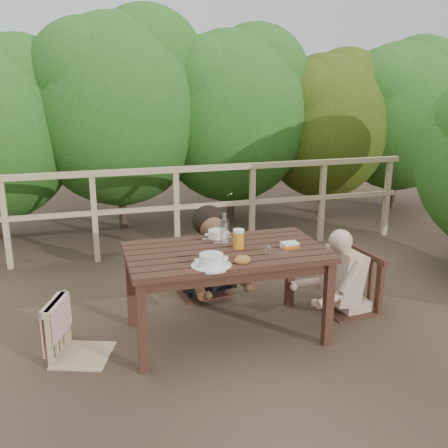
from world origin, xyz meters
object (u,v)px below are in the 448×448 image
object	(u,v)px
tumbler	(269,251)
chair_far	(202,244)
woman	(201,224)
butter_tub	(290,246)
chair_left	(79,305)
chair_right	(349,258)
diner_right	(353,243)
bread_roll	(242,260)
soup_near	(211,261)
soup_far	(217,235)
bottle	(224,231)
beer_glass	(238,240)
table	(226,293)

from	to	relation	value
tumbler	chair_far	bearing A→B (deg)	103.19
woman	butter_tub	world-z (taller)	woman
chair_left	tumbler	distance (m)	1.42
chair_right	butter_tub	xyz separation A→B (m)	(-0.67, -0.25, 0.25)
chair_far	butter_tub	size ratio (longest dim) A/B	7.39
diner_right	bread_roll	distance (m)	1.25
woman	soup_near	xyz separation A→B (m)	(-0.21, -1.18, 0.08)
soup_far	bottle	size ratio (longest dim) A/B	0.88
beer_glass	tumbler	world-z (taller)	beer_glass
soup_near	butter_tub	distance (m)	0.71
chair_far	chair_left	bearing A→B (deg)	-149.44
soup_far	bottle	distance (m)	0.23
chair_far	chair_right	xyz separation A→B (m)	(1.13, -0.71, -0.01)
soup_far	beer_glass	distance (m)	0.31
chair_right	bread_roll	bearing A→B (deg)	-73.91
soup_far	bottle	xyz separation A→B (m)	(0.00, -0.21, 0.10)
chair_left	soup_far	world-z (taller)	chair_left
beer_glass	butter_tub	world-z (taller)	beer_glass
chair_right	butter_tub	world-z (taller)	chair_right
bread_roll	diner_right	bearing A→B (deg)	22.13
chair_left	soup_far	size ratio (longest dim) A/B	3.33
bottle	woman	bearing A→B (deg)	89.48
woman	diner_right	xyz separation A→B (m)	(1.16, -0.73, -0.06)
beer_glass	butter_tub	size ratio (longest dim) A/B	1.28
woman	diner_right	bearing A→B (deg)	139.53
chair_left	chair_far	world-z (taller)	chair_far
chair_left	woman	world-z (taller)	woman
chair_left	soup_far	bearing A→B (deg)	-53.60
butter_tub	chair_far	bearing A→B (deg)	110.91
tumbler	chair_right	bearing A→B (deg)	22.16
chair_right	diner_right	bearing A→B (deg)	83.42
bread_roll	tumbler	world-z (taller)	tumbler
diner_right	soup_near	bearing A→B (deg)	101.57
bottle	chair_left	bearing A→B (deg)	-173.42
soup_near	woman	bearing A→B (deg)	79.85
soup_near	beer_glass	xyz separation A→B (m)	(0.29, 0.30, 0.03)
soup_near	soup_far	distance (m)	0.62
tumbler	beer_glass	bearing A→B (deg)	129.31
chair_far	bread_roll	bearing A→B (deg)	-97.82
table	soup_near	bearing A→B (deg)	-123.21
bread_roll	beer_glass	size ratio (longest dim) A/B	0.73
chair_right	woman	bearing A→B (deg)	-129.30
chair_right	diner_right	world-z (taller)	diner_right
table	chair_left	distance (m)	1.10
woman	beer_glass	size ratio (longest dim) A/B	8.11
woman	butter_tub	distance (m)	1.08
tumbler	butter_tub	xyz separation A→B (m)	(0.22, 0.11, -0.01)
chair_right	soup_far	xyz separation A→B (m)	(-1.14, 0.14, 0.27)
table	tumbler	size ratio (longest dim) A/B	19.04
chair_right	diner_right	xyz separation A→B (m)	(0.03, 0.00, 0.14)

